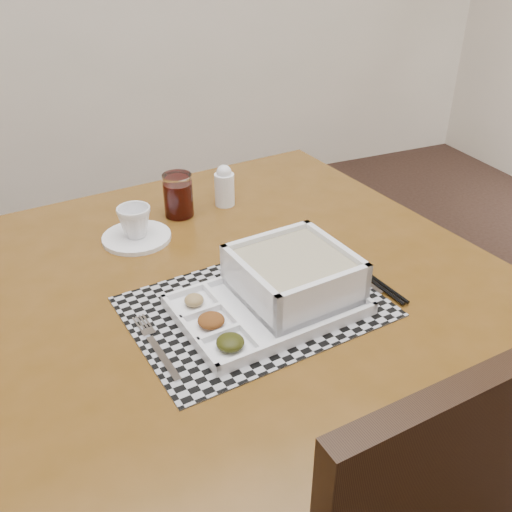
# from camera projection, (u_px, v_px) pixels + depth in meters

# --- Properties ---
(dining_table) EXTENTS (1.14, 1.14, 0.76)m
(dining_table) POSITION_uv_depth(u_px,v_px,m) (233.00, 308.00, 1.17)
(dining_table) COLOR #56360F
(dining_table) RESTS_ON ground
(placemat) EXTENTS (0.48, 0.38, 0.00)m
(placemat) POSITION_uv_depth(u_px,v_px,m) (255.00, 307.00, 1.03)
(placemat) COLOR #A5A5AC
(placemat) RESTS_ON dining_table
(serving_tray) EXTENTS (0.34, 0.26, 0.09)m
(serving_tray) POSITION_uv_depth(u_px,v_px,m) (286.00, 284.00, 1.03)
(serving_tray) COLOR white
(serving_tray) RESTS_ON placemat
(fork) EXTENTS (0.04, 0.19, 0.00)m
(fork) POSITION_uv_depth(u_px,v_px,m) (157.00, 344.00, 0.94)
(fork) COLOR silver
(fork) RESTS_ON placemat
(spoon) EXTENTS (0.04, 0.18, 0.01)m
(spoon) POSITION_uv_depth(u_px,v_px,m) (337.00, 260.00, 1.16)
(spoon) COLOR silver
(spoon) RESTS_ON placemat
(chopsticks) EXTENTS (0.05, 0.24, 0.01)m
(chopsticks) POSITION_uv_depth(u_px,v_px,m) (364.00, 273.00, 1.12)
(chopsticks) COLOR black
(chopsticks) RESTS_ON placemat
(saucer) EXTENTS (0.15, 0.15, 0.01)m
(saucer) POSITION_uv_depth(u_px,v_px,m) (137.00, 237.00, 1.25)
(saucer) COLOR white
(saucer) RESTS_ON dining_table
(cup) EXTENTS (0.08, 0.08, 0.07)m
(cup) POSITION_uv_depth(u_px,v_px,m) (135.00, 222.00, 1.23)
(cup) COLOR white
(cup) RESTS_ON saucer
(juice_glass) EXTENTS (0.07, 0.07, 0.10)m
(juice_glass) POSITION_uv_depth(u_px,v_px,m) (178.00, 197.00, 1.32)
(juice_glass) COLOR white
(juice_glass) RESTS_ON dining_table
(creamer_bottle) EXTENTS (0.05, 0.05, 0.10)m
(creamer_bottle) POSITION_uv_depth(u_px,v_px,m) (224.00, 186.00, 1.37)
(creamer_bottle) COLOR white
(creamer_bottle) RESTS_ON dining_table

